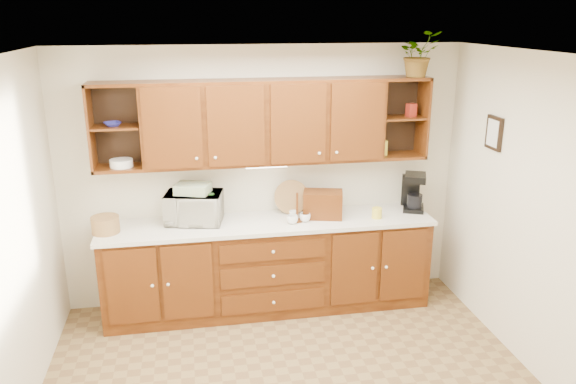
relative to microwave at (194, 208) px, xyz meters
name	(u,v)px	position (x,y,z in m)	size (l,w,h in m)	color
ceiling	(297,57)	(0.71, -1.53, 1.51)	(4.00, 4.00, 0.00)	white
back_wall	(263,177)	(0.71, 0.22, 0.21)	(4.00, 4.00, 0.00)	beige
right_wall	(549,226)	(2.71, -1.53, 0.21)	(3.50, 3.50, 0.00)	beige
base_cabinets	(269,266)	(0.71, -0.08, -0.64)	(3.20, 0.60, 0.90)	#361506
countertop	(268,223)	(0.71, -0.09, -0.17)	(3.24, 0.64, 0.04)	silver
upper_cabinets	(266,122)	(0.72, 0.05, 0.81)	(3.20, 0.33, 0.80)	#361506
undercabinet_light	(266,166)	(0.71, 0.00, 0.38)	(0.40, 0.05, 0.03)	white
framed_picture	(494,133)	(2.69, -0.63, 0.76)	(0.03, 0.24, 0.30)	black
wicker_basket	(105,225)	(-0.81, -0.13, -0.07)	(0.25, 0.25, 0.15)	olive
microwave	(194,208)	(0.00, 0.00, 0.00)	(0.53, 0.36, 0.30)	beige
towel_stack	(193,188)	(0.00, 0.00, 0.19)	(0.31, 0.23, 0.09)	#E9D86D
wine_bottle	(212,209)	(0.17, -0.07, 0.00)	(0.06, 0.06, 0.30)	black
woven_tray	(291,212)	(0.97, 0.09, -0.14)	(0.35, 0.35, 0.02)	olive
bread_box	(323,204)	(1.26, -0.08, -0.01)	(0.38, 0.24, 0.27)	#361506
mug_tree	(297,217)	(0.98, -0.15, -0.10)	(0.26, 0.26, 0.29)	#361506
canister_red	(312,212)	(1.14, -0.11, -0.08)	(0.12, 0.12, 0.14)	maroon
canister_white	(335,209)	(1.38, -0.10, -0.06)	(0.08, 0.08, 0.18)	white
canister_yellow	(377,213)	(1.78, -0.20, -0.09)	(0.10, 0.10, 0.11)	yellow
coffee_maker	(413,192)	(2.23, -0.01, 0.04)	(0.29, 0.33, 0.38)	black
bowl_stack	(112,124)	(-0.69, 0.03, 0.83)	(0.15, 0.15, 0.04)	navy
plate_stack	(121,163)	(-0.64, 0.03, 0.47)	(0.21, 0.21, 0.07)	white
pantry_box_yellow	(382,148)	(1.89, 0.04, 0.51)	(0.08, 0.06, 0.15)	yellow
pantry_box_red	(411,110)	(2.16, 0.03, 0.88)	(0.09, 0.08, 0.13)	maroon
potted_plant	(418,54)	(2.18, -0.01, 1.42)	(0.39, 0.34, 0.43)	#999999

